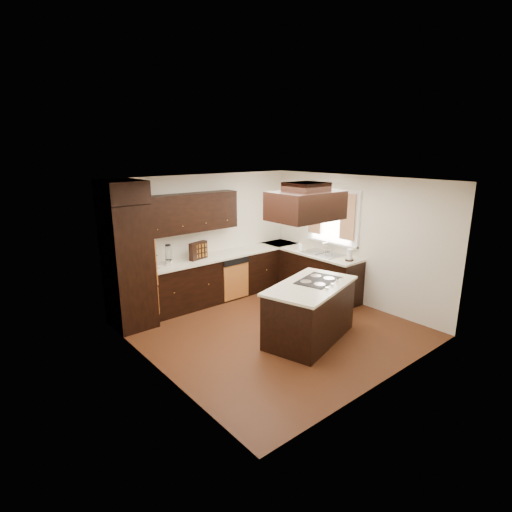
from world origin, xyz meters
The scene contains 30 objects.
floor centered at (0.00, 0.00, -0.01)m, with size 4.20×4.20×0.02m, color brown.
ceiling centered at (0.00, 0.00, 2.51)m, with size 4.20×4.20×0.02m, color silver.
wall_back centered at (0.00, 2.11, 1.25)m, with size 4.20×0.02×2.50m, color silver.
wall_front centered at (0.00, -2.11, 1.25)m, with size 4.20×0.02×2.50m, color silver.
wall_left centered at (-2.11, 0.00, 1.25)m, with size 0.02×4.20×2.50m, color silver.
wall_right centered at (2.11, 0.00, 1.25)m, with size 0.02×4.20×2.50m, color silver.
oven_column centered at (-1.78, 1.71, 1.06)m, with size 0.65×0.75×2.12m, color black.
wall_oven_face centered at (-1.43, 1.71, 1.12)m, with size 0.05×0.62×0.78m, color orange.
base_cabinets_back centered at (0.03, 1.80, 0.44)m, with size 2.93×0.60×0.88m, color black.
base_cabinets_right centered at (1.80, 0.90, 0.44)m, with size 0.60×2.40×0.88m, color black.
countertop_back centered at (0.03, 1.79, 0.90)m, with size 2.93×0.63×0.04m, color #F0EACA.
countertop_right centered at (1.79, 0.90, 0.90)m, with size 0.63×2.40×0.04m, color #F0EACA.
upper_cabinets centered at (-0.43, 1.93, 1.81)m, with size 2.00×0.34×0.72m, color black.
dishwasher_front centered at (0.33, 1.50, 0.40)m, with size 0.60×0.05×0.72m, color orange.
window_frame centered at (2.07, 0.55, 1.65)m, with size 0.06×1.32×1.12m, color white.
window_pane centered at (2.10, 0.55, 1.65)m, with size 0.00×1.20×1.00m, color white.
curtain_left centered at (2.01, 0.13, 1.70)m, with size 0.02×0.34×0.90m, color beige.
curtain_right centered at (2.01, 0.97, 1.70)m, with size 0.02×0.34×0.90m, color beige.
sink_rim centered at (1.80, 0.55, 0.92)m, with size 0.52×0.84×0.01m, color silver.
island centered at (0.21, -0.61, 0.44)m, with size 1.57×0.86×0.88m, color black.
island_top centered at (0.21, -0.61, 0.90)m, with size 1.63×0.92×0.04m, color #F0EACA.
cooktop centered at (0.44, -0.55, 0.93)m, with size 0.74×0.50×0.01m, color black.
range_hood centered at (0.10, -0.55, 2.16)m, with size 1.05×0.72×0.42m, color black.
hood_duct centered at (0.10, -0.55, 2.44)m, with size 0.55×0.50×0.13m, color black.
blender_base centered at (-0.98, 1.79, 0.97)m, with size 0.15×0.15×0.10m, color silver.
blender_pitcher centered at (-0.98, 1.79, 1.15)m, with size 0.13×0.13×0.26m, color silver.
spice_rack centered at (-0.35, 1.79, 1.09)m, with size 0.41×0.10×0.34m, color black.
mixing_bowl centered at (-1.28, 1.79, 0.96)m, with size 0.29×0.29×0.07m, color white.
soap_bottle centered at (1.69, 1.09, 1.01)m, with size 0.08×0.09×0.19m, color white.
paper_towel centered at (1.79, -0.14, 1.03)m, with size 0.10×0.10×0.23m, color white.
Camera 1 is at (-4.23, -4.61, 2.97)m, focal length 28.00 mm.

